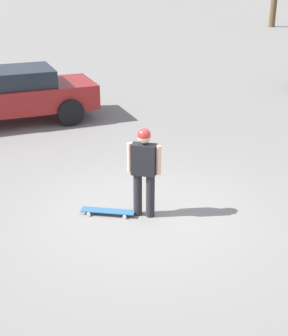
% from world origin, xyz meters
% --- Properties ---
extents(ground_plane, '(220.00, 220.00, 0.00)m').
position_xyz_m(ground_plane, '(0.00, 0.00, 0.00)').
color(ground_plane, gray).
extents(person, '(0.56, 0.30, 1.57)m').
position_xyz_m(person, '(0.00, 0.00, 0.91)').
color(person, '#262628').
rests_on(person, ground_plane).
extents(skateboard, '(0.95, 0.36, 0.08)m').
position_xyz_m(skateboard, '(-0.63, 0.02, 0.06)').
color(skateboard, '#336693').
rests_on(skateboard, ground_plane).
extents(car_parked_near, '(4.75, 3.24, 1.47)m').
position_xyz_m(car_parked_near, '(-3.47, 5.40, 0.78)').
color(car_parked_near, maroon).
rests_on(car_parked_near, ground_plane).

